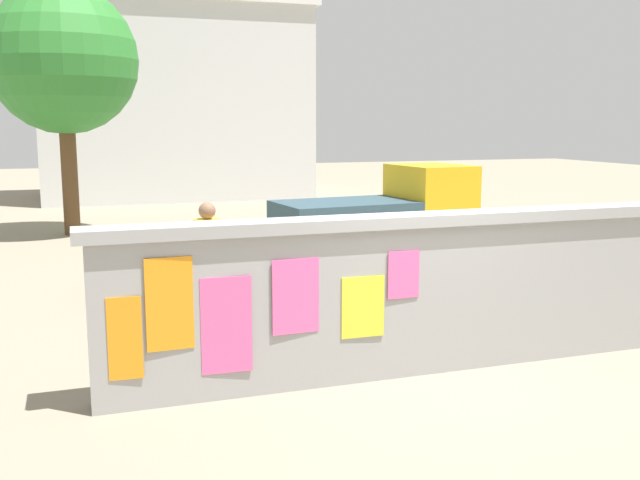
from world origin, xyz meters
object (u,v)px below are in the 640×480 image
person_walking (208,251)px  auto_rickshaw_truck (384,218)px  motorcycle (162,266)px  bicycle_near (398,291)px  tree_roadside (63,61)px

person_walking → auto_rickshaw_truck: bearing=36.7°
auto_rickshaw_truck → motorcycle: bearing=-167.0°
motorcycle → person_walking: 1.94m
motorcycle → person_walking: size_ratio=1.16×
auto_rickshaw_truck → bicycle_near: auto_rickshaw_truck is taller
motorcycle → tree_roadside: size_ratio=0.33×
bicycle_near → person_walking: bearing=169.2°
bicycle_near → person_walking: person_walking is taller
motorcycle → bicycle_near: (2.90, -2.30, -0.10)m
auto_rickshaw_truck → motorcycle: (-4.13, -0.95, -0.44)m
tree_roadside → bicycle_near: bearing=-65.4°
auto_rickshaw_truck → person_walking: 4.65m
auto_rickshaw_truck → person_walking: (-3.73, -2.78, 0.09)m
motorcycle → auto_rickshaw_truck: bearing=13.0°
person_walking → bicycle_near: bearing=-10.8°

